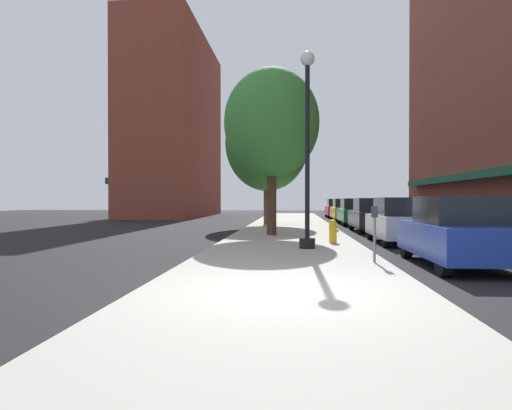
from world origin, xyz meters
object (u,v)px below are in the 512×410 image
(tree_mid, at_px, (272,123))
(car_yellow, at_px, (344,210))
(car_blue, at_px, (457,233))
(parking_meter_near, at_px, (375,227))
(tree_near, at_px, (267,143))
(car_green, at_px, (355,212))
(car_black, at_px, (372,216))
(car_silver, at_px, (400,221))
(car_red, at_px, (337,209))
(fire_hydrant, at_px, (333,231))
(lamppost, at_px, (307,146))

(tree_mid, xyz_separation_m, car_yellow, (4.72, 15.90, -3.96))
(tree_mid, height_order, car_blue, tree_mid)
(car_yellow, bearing_deg, parking_meter_near, -94.21)
(tree_near, xyz_separation_m, car_blue, (5.35, -16.40, -4.10))
(car_blue, distance_m, car_green, 18.34)
(tree_near, distance_m, car_green, 7.01)
(car_blue, bearing_deg, car_black, 88.56)
(car_blue, relative_size, car_black, 1.00)
(tree_near, xyz_separation_m, car_black, (5.35, -4.47, -4.10))
(tree_near, relative_size, car_silver, 1.77)
(car_red, bearing_deg, tree_near, -109.32)
(car_silver, relative_size, car_red, 1.00)
(fire_hydrant, xyz_separation_m, tree_mid, (-2.25, 3.41, 4.25))
(fire_hydrant, bearing_deg, car_green, 79.60)
(fire_hydrant, height_order, parking_meter_near, parking_meter_near)
(car_green, bearing_deg, car_blue, -89.53)
(lamppost, height_order, car_blue, lamppost)
(parking_meter_near, distance_m, tree_mid, 9.73)
(fire_hydrant, height_order, car_yellow, car_yellow)
(car_blue, relative_size, car_green, 1.00)
(tree_mid, relative_size, car_black, 1.62)
(car_silver, distance_m, car_green, 12.42)
(tree_near, relative_size, car_red, 1.77)
(car_blue, distance_m, car_red, 30.38)
(car_silver, xyz_separation_m, car_black, (0.00, 6.02, 0.00))
(car_silver, height_order, car_black, same)
(car_silver, bearing_deg, lamppost, -137.66)
(parking_meter_near, bearing_deg, fire_hydrant, 95.89)
(tree_near, distance_m, tree_mid, 8.17)
(car_green, bearing_deg, car_silver, -89.53)
(car_red, bearing_deg, parking_meter_near, -92.02)
(fire_hydrant, distance_m, car_silver, 2.71)
(car_yellow, bearing_deg, car_silver, -89.65)
(lamppost, height_order, car_silver, lamppost)
(tree_mid, bearing_deg, fire_hydrant, -56.60)
(lamppost, relative_size, parking_meter_near, 4.50)
(tree_near, xyz_separation_m, car_silver, (5.35, -10.49, -4.10))
(lamppost, height_order, fire_hydrant, lamppost)
(car_green, xyz_separation_m, car_yellow, (0.00, 5.81, 0.00))
(lamppost, relative_size, car_silver, 1.37)
(car_black, bearing_deg, lamppost, -110.96)
(fire_hydrant, distance_m, car_black, 7.51)
(parking_meter_near, bearing_deg, car_silver, 72.45)
(lamppost, bearing_deg, car_black, 69.42)
(car_blue, xyz_separation_m, car_red, (0.00, 30.38, 0.00))
(tree_near, bearing_deg, parking_meter_near, -78.47)
(fire_hydrant, relative_size, parking_meter_near, 0.60)
(car_black, xyz_separation_m, car_red, (0.00, 18.45, 0.00))
(lamppost, xyz_separation_m, car_blue, (3.41, -2.85, -2.39))
(car_blue, xyz_separation_m, car_black, (0.00, 11.93, 0.00))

